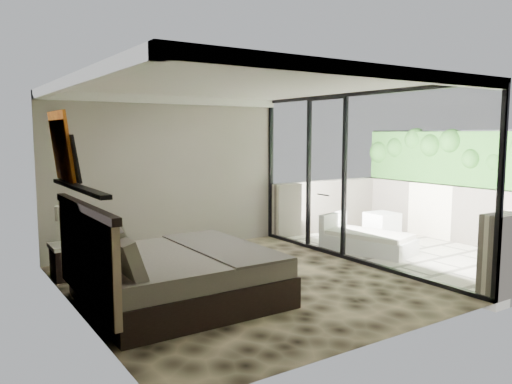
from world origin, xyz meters
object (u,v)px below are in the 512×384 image
bed (171,274)px  nightstand (70,261)px  lounger (365,240)px  table_lamp (66,220)px  ottoman (382,226)px

bed → nightstand: bearing=114.2°
bed → lounger: bearing=8.9°
bed → table_lamp: (-0.85, 1.80, 0.51)m
bed → lounger: (4.10, 0.65, -0.18)m
bed → table_lamp: bed is taller
table_lamp → lounger: 5.12m
table_lamp → lounger: (4.94, -1.15, -0.69)m
ottoman → table_lamp: bearing=174.0°
bed → ottoman: 5.24m
nightstand → ottoman: 5.96m
table_lamp → ottoman: size_ratio=1.04×
nightstand → table_lamp: (-0.03, -0.03, 0.62)m
table_lamp → ottoman: bearing=-6.0°
lounger → table_lamp: bearing=151.9°
bed → table_lamp: bearing=115.2°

